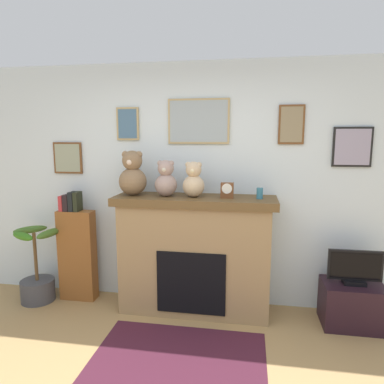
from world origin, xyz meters
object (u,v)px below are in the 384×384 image
Objects in this scene: fireplace at (195,254)px; bookshelf at (77,251)px; tv_stand at (352,305)px; candle_jar at (260,193)px; teddy_bear_cream at (133,175)px; teddy_bear_tan at (166,180)px; teddy_bear_grey at (194,181)px; potted_plant at (37,278)px; television at (355,268)px; mantel_clock at (227,190)px.

fireplace is 1.33× the size of bookshelf.
candle_jar is at bearing 177.28° from tv_stand.
teddy_bear_tan is (0.35, 0.00, -0.04)m from teddy_bear_cream.
teddy_bear_grey reaches higher than fireplace.
tv_stand is at bearing 0.56° from potted_plant.
teddy_bear_cream reaches higher than candle_jar.
bookshelf reaches higher than fireplace.
teddy_bear_grey is (1.33, -0.06, 0.83)m from bookshelf.
television is at bearing 0.53° from potted_plant.
teddy_bear_grey is at bearing -179.96° from candle_jar.
tv_stand is at bearing -2.24° from fireplace.
teddy_bear_grey reaches higher than bookshelf.
mantel_clock reaches higher than television.
teddy_bear_cream reaches higher than television.
bookshelf is 1.47× the size of potted_plant.
teddy_bear_tan reaches higher than potted_plant.
candle_jar is 0.95m from teddy_bear_tan.
mantel_clock reaches higher than bookshelf.
fireplace is 1.04m from teddy_bear_cream.
candle_jar is (0.65, -0.02, 0.66)m from fireplace.
tv_stand is 1.53× the size of teddy_bear_tan.
teddy_bear_cream is (-0.65, -0.02, 0.81)m from fireplace.
teddy_bear_cream reaches higher than teddy_bear_tan.
teddy_bear_grey is at bearing -2.45° from bookshelf.
bookshelf is 2.92m from tv_stand.
mantel_clock is 0.33× the size of teddy_bear_cream.
teddy_bear_cream is (1.12, 0.08, 1.16)m from potted_plant.
candle_jar is at bearing 0.03° from teddy_bear_cream.
tv_stand is 2.52m from teddy_bear_cream.
teddy_bear_tan is at bearing 179.89° from mantel_clock.
candle_jar reaches higher than television.
tv_stand is at bearing -1.33° from teddy_bear_tan.
television is at bearing -2.81° from candle_jar.
teddy_bear_tan is 0.29m from teddy_bear_grey.
tv_stand is at bearing 90.00° from television.
mantel_clock is at bearing -2.00° from bookshelf.
candle_jar is 0.66m from teddy_bear_grey.
teddy_bear_grey is (-1.57, 0.04, 0.80)m from television.
bookshelf is 2.18× the size of tv_stand.
fireplace is 0.92m from candle_jar.
mantel_clock is at bearing -0.06° from teddy_bear_cream.
mantel_clock reaches higher than candle_jar.
television is 1.42m from mantel_clock.
fireplace is 3.55× the size of teddy_bear_cream.
teddy_bear_tan is at bearing -179.97° from candle_jar.
fireplace is 1.95× the size of potted_plant.
potted_plant is at bearing -179.44° from tv_stand.
mantel_clock is at bearing -0.20° from teddy_bear_grey.
teddy_bear_grey is (-0.01, -0.02, 0.77)m from fireplace.
television is 1.07× the size of teddy_bear_cream.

